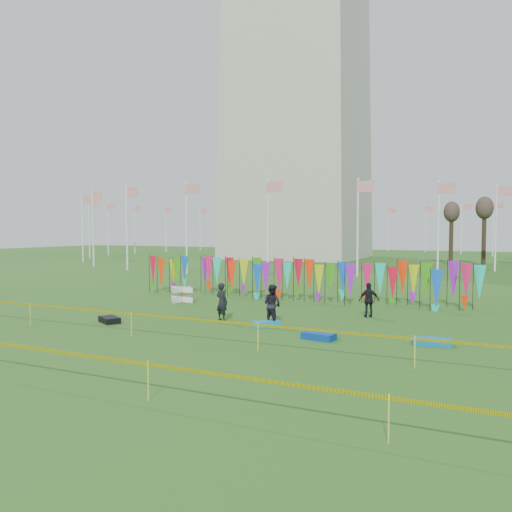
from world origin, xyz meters
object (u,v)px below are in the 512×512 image
at_px(box_kite, 182,294).
at_px(person_mid, 272,305).
at_px(kite_bag_red, 320,335).
at_px(kite_bag_blue, 319,336).
at_px(person_left, 222,302).
at_px(kite_bag_turquoise, 266,324).
at_px(person_right, 369,300).
at_px(kite_bag_teal, 432,342).
at_px(kite_bag_black, 109,320).

xyz_separation_m(box_kite, person_mid, (6.73, -3.70, 0.40)).
bearing_deg(kite_bag_red, box_kite, 150.63).
bearing_deg(kite_bag_blue, box_kite, 149.42).
bearing_deg(person_left, kite_bag_blue, 176.37).
xyz_separation_m(person_left, kite_bag_turquoise, (2.21, -0.38, -0.69)).
xyz_separation_m(kite_bag_turquoise, kite_bag_red, (2.49, -0.99, -0.00)).
bearing_deg(kite_bag_blue, kite_bag_red, 102.42).
height_order(box_kite, person_right, person_right).
bearing_deg(person_mid, box_kite, -12.53).
xyz_separation_m(person_mid, kite_bag_red, (2.45, -1.47, -0.71)).
xyz_separation_m(person_mid, kite_bag_turquoise, (-0.03, -0.48, -0.71)).
xyz_separation_m(person_left, person_mid, (2.24, 0.09, 0.01)).
distance_m(person_mid, kite_bag_turquoise, 0.85).
relative_size(person_left, person_mid, 0.99).
xyz_separation_m(kite_bag_red, kite_bag_teal, (3.71, 0.44, 0.01)).
bearing_deg(kite_bag_turquoise, kite_bag_red, -21.75).
height_order(kite_bag_blue, kite_bag_teal, kite_bag_blue).
xyz_separation_m(kite_bag_red, kite_bag_black, (-8.68, -0.93, 0.02)).
relative_size(person_mid, kite_bag_turquoise, 1.54).
relative_size(person_mid, kite_bag_blue, 1.45).
distance_m(person_left, person_mid, 2.24).
height_order(box_kite, kite_bag_turquoise, box_kite).
height_order(person_mid, kite_bag_turquoise, person_mid).
xyz_separation_m(box_kite, person_left, (4.49, -3.79, 0.38)).
bearing_deg(kite_bag_blue, kite_bag_turquoise, 153.21).
bearing_deg(kite_bag_blue, kite_bag_black, -175.88).
relative_size(person_left, kite_bag_teal, 1.33).
height_order(person_left, kite_bag_turquoise, person_left).
relative_size(box_kite, kite_bag_red, 0.75).
bearing_deg(person_mid, kite_bag_blue, 161.21).
xyz_separation_m(kite_bag_black, kite_bag_teal, (12.39, 1.37, -0.00)).
xyz_separation_m(box_kite, kite_bag_red, (9.19, -5.17, -0.31)).
bearing_deg(person_left, person_mid, -161.87).
xyz_separation_m(person_mid, kite_bag_teal, (6.17, -1.03, -0.70)).
xyz_separation_m(person_left, kite_bag_red, (4.69, -1.38, -0.70)).
bearing_deg(person_right, box_kite, -29.92).
bearing_deg(person_right, kite_bag_turquoise, 22.39).
distance_m(box_kite, kite_bag_blue, 10.75).
xyz_separation_m(kite_bag_turquoise, kite_bag_black, (-6.19, -1.92, 0.01)).
relative_size(box_kite, person_right, 0.55).
xyz_separation_m(person_right, kite_bag_teal, (3.02, -4.38, -0.64)).
height_order(person_right, kite_bag_teal, person_right).
relative_size(kite_bag_turquoise, kite_bag_blue, 0.95).
height_order(kite_bag_red, kite_bag_black, kite_bag_black).
relative_size(person_left, kite_bag_black, 1.55).
bearing_deg(person_mid, kite_bag_teal, -173.19).
relative_size(kite_bag_blue, kite_bag_black, 1.09).
bearing_deg(person_right, kite_bag_teal, 96.66).
height_order(kite_bag_black, kite_bag_teal, kite_bag_black).
distance_m(kite_bag_turquoise, kite_bag_black, 6.48).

